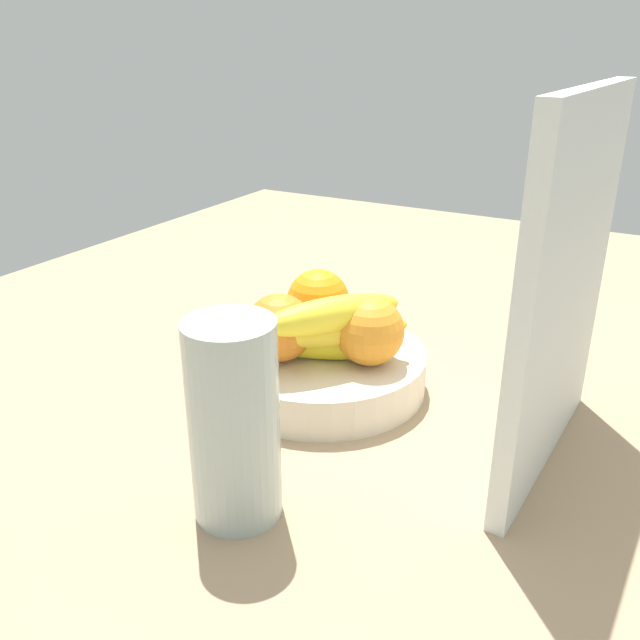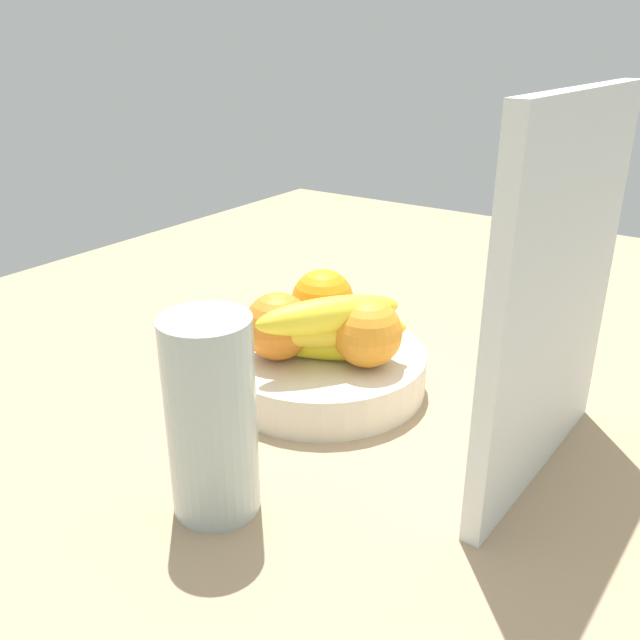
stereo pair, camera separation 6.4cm
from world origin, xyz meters
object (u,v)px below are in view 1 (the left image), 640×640
fruit_bowl (320,368)px  banana_bunch (332,329)px  orange_front_right (279,328)px  cutting_board (564,291)px  orange_front_left (318,300)px  orange_center (370,331)px  thermos_tumbler (234,422)px

fruit_bowl → banana_bunch: bearing=52.6°
orange_front_right → cutting_board: (-2.14, 29.97, 9.24)cm
orange_front_left → orange_center: (5.55, 9.86, 0.00)cm
orange_center → orange_front_right: bearing=-66.1°
orange_front_left → banana_bunch: 9.68cm
banana_bunch → cutting_board: size_ratio=0.49×
cutting_board → fruit_bowl: bearing=-91.0°
orange_center → fruit_bowl: bearing=-90.1°
fruit_bowl → banana_bunch: size_ratio=1.42×
fruit_bowl → orange_center: (0.01, 6.50, 6.37)cm
fruit_bowl → banana_bunch: (2.03, 2.66, 6.59)cm
orange_center → banana_bunch: size_ratio=0.45×
orange_front_right → cutting_board: bearing=94.1°
thermos_tumbler → banana_bunch: bearing=-173.9°
fruit_bowl → cutting_board: cutting_board is taller
thermos_tumbler → orange_center: bearing=176.5°
orange_front_left → thermos_tumbler: (29.64, 8.39, 0.54)cm
banana_bunch → fruit_bowl: bearing=-127.4°
fruit_bowl → banana_bunch: banana_bunch is taller
orange_front_left → thermos_tumbler: size_ratio=0.43×
fruit_bowl → thermos_tumbler: thermos_tumbler is taller
orange_front_left → orange_front_right: bearing=2.0°
banana_bunch → thermos_tumbler: bearing=6.1°
orange_front_right → fruit_bowl: bearing=144.4°
banana_bunch → thermos_tumbler: (22.06, 2.37, 0.32)cm
fruit_bowl → orange_front_left: bearing=-148.8°
cutting_board → thermos_tumbler: size_ratio=1.93×
fruit_bowl → cutting_board: 31.21cm
fruit_bowl → orange_front_right: bearing=-35.6°
orange_front_left → cutting_board: size_ratio=0.22×
cutting_board → thermos_tumbler: cutting_board is taller
banana_bunch → cutting_board: (0.04, 24.29, 9.01)cm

